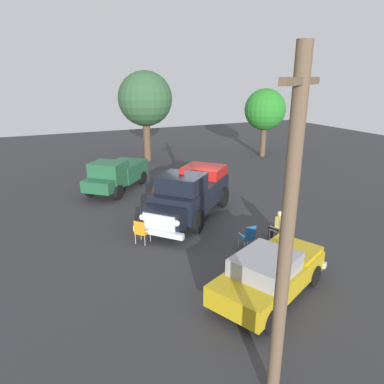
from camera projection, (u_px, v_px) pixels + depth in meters
name	position (u px, v px, depth m)	size (l,w,h in m)	color
ground_plane	(199.00, 217.00, 16.89)	(60.00, 60.00, 0.00)	#333335
vintage_fire_truck	(190.00, 193.00, 16.59)	(5.87, 5.60, 2.59)	black
classic_hot_rod	(270.00, 273.00, 10.72)	(4.73, 3.50, 1.46)	black
parked_pickup	(116.00, 174.00, 20.62)	(4.54, 4.78, 1.90)	black
lawn_chair_near_truck	(280.00, 227.00, 14.32)	(0.65, 0.65, 1.02)	#B7BABF
lawn_chair_by_car	(141.00, 230.00, 14.02)	(0.69, 0.69, 1.02)	#B7BABF
lawn_chair_spare	(249.00, 236.00, 13.57)	(0.52, 0.51, 1.02)	#B7BABF
spectator_seated	(277.00, 224.00, 14.37)	(0.55, 0.64, 1.29)	#383842
oak_tree_left	(265.00, 110.00, 28.54)	(3.34, 3.34, 5.56)	brown
oak_tree_right	(145.00, 99.00, 26.77)	(4.16, 4.16, 6.92)	brown
utility_pole	(286.00, 242.00, 6.27)	(1.50, 1.01, 7.01)	brown
traffic_cone	(154.00, 191.00, 19.74)	(0.40, 0.40, 0.64)	orange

